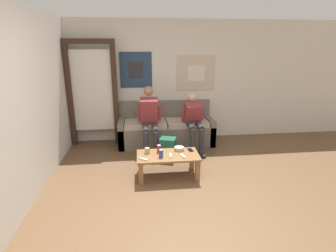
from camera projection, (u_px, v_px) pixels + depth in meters
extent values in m
plane|color=brown|center=(180.00, 213.00, 3.29)|extent=(18.00, 18.00, 0.00)
cube|color=silver|center=(160.00, 82.00, 5.64)|extent=(10.00, 0.05, 2.55)
cube|color=navy|center=(136.00, 70.00, 5.48)|extent=(0.67, 0.01, 0.74)
cube|color=#2D2D33|center=(136.00, 70.00, 5.47)|extent=(0.30, 0.01, 0.33)
cube|color=beige|center=(196.00, 73.00, 5.64)|extent=(0.83, 0.01, 0.74)
cube|color=silver|center=(196.00, 73.00, 5.63)|extent=(0.37, 0.01, 0.33)
cube|color=#382319|center=(70.00, 97.00, 5.30)|extent=(0.10, 0.10, 2.05)
cube|color=#382319|center=(115.00, 96.00, 5.40)|extent=(0.10, 0.10, 2.05)
cube|color=#382319|center=(88.00, 41.00, 5.03)|extent=(1.00, 0.10, 0.10)
cube|color=silver|center=(93.00, 91.00, 5.34)|extent=(0.82, 0.02, 1.64)
cube|color=#70665B|center=(165.00, 120.00, 5.81)|extent=(1.98, 0.13, 0.88)
cube|color=#70665B|center=(166.00, 135.00, 5.53)|extent=(1.98, 0.60, 0.42)
cube|color=#70665B|center=(122.00, 134.00, 5.41)|extent=(0.12, 0.60, 0.54)
cube|color=#70665B|center=(209.00, 131.00, 5.61)|extent=(0.12, 0.60, 0.54)
cube|color=#B2A38E|center=(145.00, 124.00, 5.40)|extent=(0.85, 0.56, 0.10)
cube|color=#B2A38E|center=(187.00, 122.00, 5.50)|extent=(0.85, 0.56, 0.10)
cube|color=olive|center=(168.00, 155.00, 4.14)|extent=(0.98, 0.54, 0.03)
cube|color=olive|center=(141.00, 162.00, 4.35)|extent=(0.07, 0.07, 0.34)
cube|color=olive|center=(192.00, 159.00, 4.45)|extent=(0.07, 0.07, 0.34)
cube|color=olive|center=(141.00, 174.00, 3.94)|extent=(0.07, 0.07, 0.34)
cube|color=olive|center=(197.00, 171.00, 4.04)|extent=(0.07, 0.07, 0.34)
cylinder|color=#2D2D33|center=(145.00, 128.00, 4.94)|extent=(0.11, 0.45, 0.11)
cylinder|color=#2D2D33|center=(146.00, 145.00, 4.80)|extent=(0.10, 0.10, 0.50)
cube|color=#232328|center=(147.00, 159.00, 4.81)|extent=(0.11, 0.25, 0.05)
cylinder|color=#2D2D33|center=(155.00, 128.00, 4.96)|extent=(0.11, 0.45, 0.11)
cylinder|color=#2D2D33|center=(156.00, 145.00, 4.82)|extent=(0.10, 0.10, 0.50)
cube|color=#232328|center=(156.00, 158.00, 4.83)|extent=(0.11, 0.25, 0.05)
cube|color=maroon|center=(149.00, 111.00, 5.15)|extent=(0.37, 0.37, 0.57)
sphere|color=#9E7556|center=(149.00, 91.00, 5.13)|extent=(0.19, 0.19, 0.19)
cylinder|color=maroon|center=(139.00, 114.00, 5.15)|extent=(0.08, 0.12, 0.30)
cylinder|color=maroon|center=(159.00, 113.00, 5.19)|extent=(0.08, 0.12, 0.30)
cylinder|color=#2D2D33|center=(190.00, 126.00, 5.07)|extent=(0.11, 0.38, 0.11)
cylinder|color=#2D2D33|center=(192.00, 142.00, 4.97)|extent=(0.10, 0.10, 0.50)
cube|color=#232328|center=(193.00, 155.00, 4.97)|extent=(0.11, 0.25, 0.05)
cylinder|color=#2D2D33|center=(200.00, 126.00, 5.09)|extent=(0.11, 0.38, 0.11)
cylinder|color=#2D2D33|center=(201.00, 141.00, 4.98)|extent=(0.10, 0.10, 0.50)
cube|color=#232328|center=(202.00, 155.00, 4.99)|extent=(0.11, 0.25, 0.05)
cube|color=maroon|center=(193.00, 113.00, 5.27)|extent=(0.38, 0.38, 0.46)
sphere|color=beige|center=(192.00, 97.00, 5.28)|extent=(0.17, 0.17, 0.17)
cylinder|color=maroon|center=(183.00, 115.00, 5.27)|extent=(0.08, 0.12, 0.23)
cylinder|color=maroon|center=(202.00, 115.00, 5.31)|extent=(0.08, 0.12, 0.23)
cube|color=#1E5642|center=(168.00, 148.00, 4.85)|extent=(0.34, 0.32, 0.40)
cube|color=#1E5642|center=(167.00, 155.00, 4.77)|extent=(0.21, 0.14, 0.18)
cylinder|color=#B7B2A8|center=(179.00, 149.00, 4.30)|extent=(0.16, 0.16, 0.05)
torus|color=#B7B2A8|center=(179.00, 147.00, 4.30)|extent=(0.17, 0.17, 0.02)
cylinder|color=tan|center=(147.00, 151.00, 4.18)|extent=(0.08, 0.08, 0.09)
cylinder|color=black|center=(147.00, 148.00, 4.16)|extent=(0.00, 0.00, 0.01)
cylinder|color=#28479E|center=(161.00, 154.00, 4.02)|extent=(0.07, 0.07, 0.12)
cylinder|color=silver|center=(161.00, 150.00, 4.00)|extent=(0.06, 0.06, 0.00)
cylinder|color=maroon|center=(159.00, 149.00, 4.21)|extent=(0.07, 0.07, 0.12)
cylinder|color=silver|center=(159.00, 145.00, 4.19)|extent=(0.06, 0.06, 0.00)
cube|color=white|center=(170.00, 155.00, 4.07)|extent=(0.05, 0.15, 0.02)
cylinder|color=#333842|center=(170.00, 154.00, 4.10)|extent=(0.01, 0.01, 0.00)
cube|color=white|center=(143.00, 159.00, 3.94)|extent=(0.13, 0.12, 0.02)
cylinder|color=#333842|center=(142.00, 158.00, 3.95)|extent=(0.01, 0.01, 0.00)
cube|color=white|center=(183.00, 156.00, 4.05)|extent=(0.08, 0.15, 0.02)
cylinder|color=#333842|center=(182.00, 154.00, 4.08)|extent=(0.01, 0.01, 0.00)
cube|color=black|center=(190.00, 150.00, 4.30)|extent=(0.09, 0.15, 0.01)
cube|color=black|center=(190.00, 150.00, 4.30)|extent=(0.08, 0.13, 0.00)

